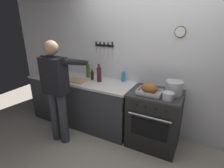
{
  "coord_description": "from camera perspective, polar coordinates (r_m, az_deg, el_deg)",
  "views": [
    {
      "loc": [
        0.76,
        -1.5,
        1.94
      ],
      "look_at": [
        -0.46,
        0.85,
        0.97
      ],
      "focal_mm": 28.56,
      "sensor_mm": 36.0,
      "label": 1
    }
  ],
  "objects": [
    {
      "name": "wall_back",
      "position": [
        3.01,
        12.42,
        7.42
      ],
      "size": [
        6.0,
        0.13,
        2.6
      ],
      "color": "silver",
      "rests_on": "ground"
    },
    {
      "name": "counter_block",
      "position": [
        3.5,
        -9.86,
        -5.24
      ],
      "size": [
        2.03,
        0.65,
        0.9
      ],
      "color": "#38383D",
      "rests_on": "ground"
    },
    {
      "name": "stove",
      "position": [
        2.95,
        13.4,
        -10.85
      ],
      "size": [
        0.76,
        0.67,
        0.9
      ],
      "color": "black",
      "rests_on": "ground"
    },
    {
      "name": "person_cook",
      "position": [
        2.87,
        -17.31,
        -0.91
      ],
      "size": [
        0.51,
        0.63,
        1.66
      ],
      "rotation": [
        0.0,
        0.0,
        1.44
      ],
      "color": "#383842",
      "rests_on": "ground"
    },
    {
      "name": "roasting_pan",
      "position": [
        2.64,
        11.93,
        -1.68
      ],
      "size": [
        0.35,
        0.26,
        0.17
      ],
      "color": "#B7B7BC",
      "rests_on": "stove"
    },
    {
      "name": "stock_pot",
      "position": [
        2.72,
        19.19,
        -1.19
      ],
      "size": [
        0.25,
        0.25,
        0.2
      ],
      "color": "#B7B7BC",
      "rests_on": "stove"
    },
    {
      "name": "saucepan",
      "position": [
        2.53,
        17.52,
        -3.73
      ],
      "size": [
        0.16,
        0.16,
        0.11
      ],
      "color": "#B7B7BC",
      "rests_on": "stove"
    },
    {
      "name": "cutting_board",
      "position": [
        3.24,
        -11.17,
        1.21
      ],
      "size": [
        0.36,
        0.24,
        0.02
      ],
      "primitive_type": "cube",
      "color": "tan",
      "rests_on": "counter_block"
    },
    {
      "name": "bottle_olive_oil",
      "position": [
        3.37,
        -7.68,
        4.28
      ],
      "size": [
        0.07,
        0.07,
        0.31
      ],
      "color": "#385623",
      "rests_on": "counter_block"
    },
    {
      "name": "bottle_dish_soap",
      "position": [
        3.13,
        3.65,
        2.31
      ],
      "size": [
        0.07,
        0.07,
        0.21
      ],
      "color": "#338CCC",
      "rests_on": "counter_block"
    },
    {
      "name": "bottle_wine_red",
      "position": [
        3.11,
        -4.14,
        3.12
      ],
      "size": [
        0.08,
        0.08,
        0.31
      ],
      "color": "#47141E",
      "rests_on": "counter_block"
    },
    {
      "name": "bottle_soy_sauce",
      "position": [
        3.23,
        -6.35,
        2.79
      ],
      "size": [
        0.06,
        0.06,
        0.2
      ],
      "color": "black",
      "rests_on": "counter_block"
    }
  ]
}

